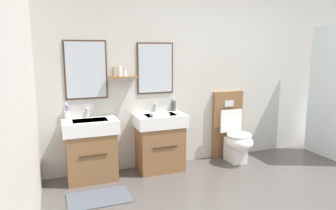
% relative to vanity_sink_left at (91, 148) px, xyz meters
% --- Properties ---
extents(wall_back, '(5.18, 0.27, 2.76)m').
position_rel_vanity_sink_left_xyz_m(wall_back, '(1.86, 0.24, 0.98)').
color(wall_back, beige).
rests_on(wall_back, ground).
extents(wall_left, '(0.12, 4.16, 2.76)m').
position_rel_vanity_sink_left_xyz_m(wall_left, '(-0.66, -1.78, 0.98)').
color(wall_left, beige).
rests_on(wall_left, ground).
extents(bath_mat, '(0.68, 0.44, 0.01)m').
position_rel_vanity_sink_left_xyz_m(bath_mat, '(0.00, -0.57, -0.39)').
color(bath_mat, '#474C56').
rests_on(bath_mat, ground).
extents(vanity_sink_left, '(0.66, 0.44, 0.77)m').
position_rel_vanity_sink_left_xyz_m(vanity_sink_left, '(0.00, 0.00, 0.00)').
color(vanity_sink_left, brown).
rests_on(vanity_sink_left, ground).
extents(tap_on_left_sink, '(0.03, 0.13, 0.11)m').
position_rel_vanity_sink_left_xyz_m(tap_on_left_sink, '(0.00, 0.15, 0.44)').
color(tap_on_left_sink, silver).
rests_on(tap_on_left_sink, vanity_sink_left).
extents(vanity_sink_right, '(0.66, 0.44, 0.77)m').
position_rel_vanity_sink_left_xyz_m(vanity_sink_right, '(0.91, 0.00, 0.00)').
color(vanity_sink_right, brown).
rests_on(vanity_sink_right, ground).
extents(tap_on_right_sink, '(0.03, 0.13, 0.11)m').
position_rel_vanity_sink_left_xyz_m(tap_on_right_sink, '(0.91, 0.15, 0.44)').
color(tap_on_right_sink, silver).
rests_on(tap_on_right_sink, vanity_sink_right).
extents(toilet, '(0.48, 0.62, 1.00)m').
position_rel_vanity_sink_left_xyz_m(toilet, '(2.03, -0.02, -0.02)').
color(toilet, brown).
rests_on(toilet, ground).
extents(toothbrush_cup, '(0.07, 0.07, 0.21)m').
position_rel_vanity_sink_left_xyz_m(toothbrush_cup, '(-0.25, 0.14, 0.42)').
color(toothbrush_cup, silver).
rests_on(toothbrush_cup, vanity_sink_left).
extents(soap_dispenser, '(0.06, 0.06, 0.18)m').
position_rel_vanity_sink_left_xyz_m(soap_dispenser, '(1.17, 0.15, 0.44)').
color(soap_dispenser, '#4C4C51').
rests_on(soap_dispenser, vanity_sink_right).
extents(folded_hand_towel, '(0.22, 0.16, 0.04)m').
position_rel_vanity_sink_left_xyz_m(folded_hand_towel, '(0.87, -0.12, 0.39)').
color(folded_hand_towel, white).
rests_on(folded_hand_towel, vanity_sink_right).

